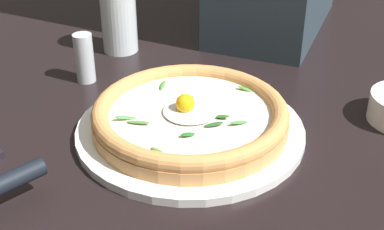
% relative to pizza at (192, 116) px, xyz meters
% --- Properties ---
extents(ground_plane, '(2.40, 2.40, 0.03)m').
position_rel_pizza_xyz_m(ground_plane, '(0.05, 0.00, -0.05)').
color(ground_plane, black).
rests_on(ground_plane, ground).
extents(pizza_plate, '(0.33, 0.33, 0.01)m').
position_rel_pizza_xyz_m(pizza_plate, '(0.00, -0.00, -0.02)').
color(pizza_plate, white).
rests_on(pizza_plate, ground).
extents(pizza, '(0.28, 0.28, 0.05)m').
position_rel_pizza_xyz_m(pizza, '(0.00, 0.00, 0.00)').
color(pizza, '#E19E5B').
rests_on(pizza, pizza_plate).
extents(drinking_glass, '(0.07, 0.07, 0.13)m').
position_rel_pizza_xyz_m(drinking_glass, '(0.15, 0.29, 0.03)').
color(drinking_glass, silver).
rests_on(drinking_glass, ground).
extents(pepper_shaker, '(0.03, 0.03, 0.08)m').
position_rel_pizza_xyz_m(pepper_shaker, '(0.02, 0.25, 0.01)').
color(pepper_shaker, silver).
rests_on(pepper_shaker, ground).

